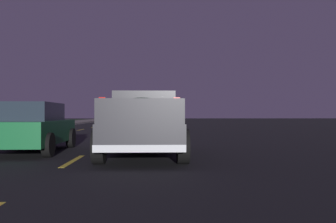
% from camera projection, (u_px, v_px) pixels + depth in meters
% --- Properties ---
extents(ground, '(144.00, 144.00, 0.00)m').
position_uv_depth(ground, '(103.00, 130.00, 27.37)').
color(ground, black).
extents(sidewalk_shoulder, '(108.00, 4.00, 0.12)m').
position_uv_depth(sidewalk_shoulder, '(1.00, 129.00, 27.10)').
color(sidewalk_shoulder, slate).
rests_on(sidewalk_shoulder, ground).
extents(lane_markings, '(108.42, 7.04, 0.01)m').
position_uv_depth(lane_markings, '(73.00, 128.00, 30.99)').
color(lane_markings, yellow).
rests_on(lane_markings, ground).
extents(pickup_truck, '(5.43, 2.29, 1.87)m').
position_uv_depth(pickup_truck, '(144.00, 121.00, 10.67)').
color(pickup_truck, '#232328').
rests_on(pickup_truck, ground).
extents(sedan_green, '(4.43, 2.08, 1.54)m').
position_uv_depth(sedan_green, '(31.00, 127.00, 11.57)').
color(sedan_green, '#14592D').
rests_on(sedan_green, ground).
extents(sedan_white, '(4.41, 2.04, 1.54)m').
position_uv_depth(sedan_white, '(114.00, 118.00, 34.70)').
color(sedan_white, silver).
rests_on(sedan_white, ground).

